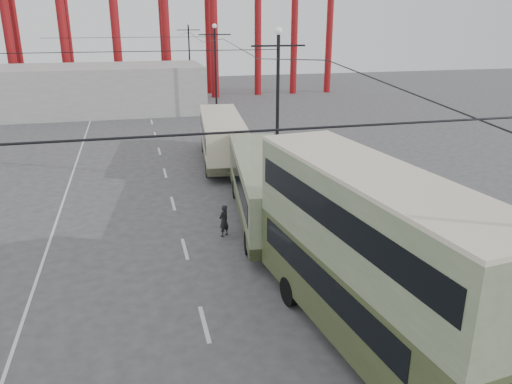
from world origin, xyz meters
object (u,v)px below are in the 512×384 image
object	(u,v)px
double_decker_bus	(371,253)
single_decker_green	(264,186)
single_decker_cream	(222,137)
pedestrian	(224,221)

from	to	relation	value
double_decker_bus	single_decker_green	world-z (taller)	double_decker_bus
double_decker_bus	single_decker_cream	size ratio (longest dim) A/B	1.00
double_decker_bus	single_decker_cream	xyz separation A→B (m)	(-0.50, 22.02, -1.34)
double_decker_bus	pedestrian	xyz separation A→B (m)	(-2.74, 9.30, -2.43)
single_decker_cream	single_decker_green	bearing A→B (deg)	-83.53
double_decker_bus	single_decker_green	xyz separation A→B (m)	(-0.41, 10.83, -1.38)
single_decker_cream	pedestrian	distance (m)	12.97
single_decker_green	pedestrian	xyz separation A→B (m)	(-2.33, -1.53, -1.05)
double_decker_bus	single_decker_green	size ratio (longest dim) A/B	0.93
double_decker_bus	single_decker_green	bearing A→B (deg)	85.11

